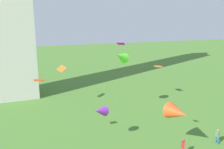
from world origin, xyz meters
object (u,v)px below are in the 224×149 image
at_px(kite_flying_6, 100,111).
at_px(kite_flying_3, 121,57).
at_px(kite_flying_0, 121,43).
at_px(person_1, 217,135).
at_px(kite_flying_2, 177,113).
at_px(kite_flying_4, 158,66).
at_px(kite_flying_1, 62,69).
at_px(person_3, 183,146).
at_px(kite_flying_5, 39,80).

bearing_deg(kite_flying_6, kite_flying_3, 112.82).
bearing_deg(kite_flying_6, kite_flying_0, -27.98).
distance_m(person_1, kite_flying_0, 15.09).
bearing_deg(kite_flying_2, kite_flying_0, 178.06).
xyz_separation_m(kite_flying_2, kite_flying_4, (7.44, 14.57, 1.21)).
xyz_separation_m(kite_flying_1, kite_flying_2, (7.42, -16.85, -1.55)).
distance_m(person_1, person_3, 4.87).
distance_m(kite_flying_0, kite_flying_2, 8.98).
xyz_separation_m(person_3, kite_flying_5, (-12.08, 5.54, 6.30)).
xyz_separation_m(kite_flying_0, kite_flying_6, (-0.05, 4.62, -7.10)).
bearing_deg(kite_flying_5, kite_flying_4, -153.89).
relative_size(kite_flying_3, kite_flying_4, 1.57).
bearing_deg(person_3, kite_flying_2, 75.16).
height_order(person_3, kite_flying_6, kite_flying_6).
relative_size(kite_flying_0, kite_flying_1, 0.55).
bearing_deg(kite_flying_3, person_3, -26.81).
xyz_separation_m(kite_flying_4, kite_flying_5, (-19.07, -9.58, 1.87)).
distance_m(person_1, kite_flying_5, 18.78).
height_order(person_3, kite_flying_3, kite_flying_3).
distance_m(person_3, kite_flying_5, 14.71).
relative_size(person_1, kite_flying_4, 0.93).
height_order(kite_flying_0, kite_flying_3, kite_flying_0).
bearing_deg(kite_flying_5, kite_flying_6, 171.05).
bearing_deg(kite_flying_1, kite_flying_4, -54.69).
relative_size(kite_flying_1, kite_flying_4, 0.99).
xyz_separation_m(kite_flying_2, kite_flying_6, (-6.08, 4.17, -0.47)).
xyz_separation_m(person_1, person_3, (-4.84, -0.51, 0.11)).
height_order(kite_flying_0, kite_flying_6, kite_flying_0).
bearing_deg(kite_flying_6, kite_flying_1, 157.47).
distance_m(kite_flying_2, kite_flying_5, 13.02).
relative_size(person_3, kite_flying_0, 1.94).
xyz_separation_m(kite_flying_1, kite_flying_4, (14.86, -2.28, -0.34)).
height_order(person_1, kite_flying_4, kite_flying_4).
relative_size(person_3, kite_flying_6, 0.92).
distance_m(kite_flying_1, kite_flying_6, 12.91).
distance_m(kite_flying_4, kite_flying_5, 21.42).
xyz_separation_m(kite_flying_1, kite_flying_6, (1.33, -12.68, -2.01)).
relative_size(person_3, kite_flying_1, 1.06).
bearing_deg(person_3, kite_flying_4, 11.60).
xyz_separation_m(person_1, kite_flying_6, (-11.37, 4.21, 2.87)).
bearing_deg(kite_flying_0, kite_flying_2, -51.77).
xyz_separation_m(person_1, kite_flying_4, (2.16, 14.61, 4.54)).
bearing_deg(person_3, kite_flying_0, 125.52).
relative_size(kite_flying_3, kite_flying_5, 2.91).
bearing_deg(kite_flying_3, kite_flying_1, -168.36).
height_order(person_1, person_3, person_3).
xyz_separation_m(kite_flying_0, kite_flying_4, (13.48, 15.02, -5.42)).
height_order(kite_flying_1, kite_flying_3, kite_flying_3).
relative_size(kite_flying_0, kite_flying_3, 0.34).
bearing_deg(kite_flying_0, kite_flying_4, -7.97).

